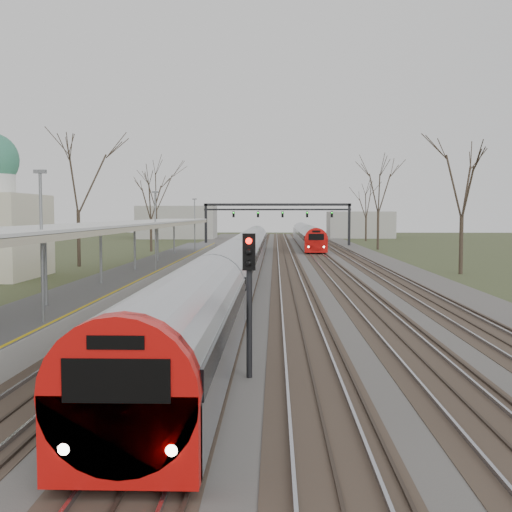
{
  "coord_description": "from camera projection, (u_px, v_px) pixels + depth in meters",
  "views": [
    {
      "loc": [
        -0.04,
        -6.75,
        4.64
      ],
      "look_at": [
        -1.23,
        32.92,
        2.0
      ],
      "focal_mm": 45.0,
      "sensor_mm": 36.0,
      "label": 1
    }
  ],
  "objects": [
    {
      "name": "track_bed",
      "position": [
        278.0,
        261.0,
        61.88
      ],
      "size": [
        24.0,
        160.0,
        0.22
      ],
      "color": "#474442",
      "rests_on": "ground"
    },
    {
      "name": "platform",
      "position": [
        146.0,
        273.0,
        44.68
      ],
      "size": [
        3.5,
        69.0,
        1.0
      ],
      "primitive_type": "cube",
      "color": "#9E9B93",
      "rests_on": "ground"
    },
    {
      "name": "canopy",
      "position": [
        131.0,
        225.0,
        39.95
      ],
      "size": [
        4.1,
        50.0,
        3.11
      ],
      "color": "slate",
      "rests_on": "platform"
    },
    {
      "name": "signal_gantry",
      "position": [
        278.0,
        212.0,
        91.47
      ],
      "size": [
        21.0,
        0.59,
        6.08
      ],
      "color": "black",
      "rests_on": "ground"
    },
    {
      "name": "tree_west_far",
      "position": [
        78.0,
        174.0,
        54.89
      ],
      "size": [
        5.5,
        5.5,
        11.33
      ],
      "color": "#2D231C",
      "rests_on": "ground"
    },
    {
      "name": "tree_east_far",
      "position": [
        463.0,
        178.0,
        48.03
      ],
      "size": [
        5.0,
        5.0,
        10.3
      ],
      "color": "#2D231C",
      "rests_on": "ground"
    },
    {
      "name": "train_near",
      "position": [
        242.0,
        256.0,
        47.28
      ],
      "size": [
        2.62,
        75.21,
        3.05
      ],
      "color": "#AAADB4",
      "rests_on": "ground"
    },
    {
      "name": "train_far",
      "position": [
        306.0,
        235.0,
        93.19
      ],
      "size": [
        2.62,
        45.21,
        3.05
      ],
      "color": "#AAADB4",
      "rests_on": "ground"
    },
    {
      "name": "signal_post",
      "position": [
        249.0,
        284.0,
        17.5
      ],
      "size": [
        0.35,
        0.45,
        4.1
      ],
      "color": "black",
      "rests_on": "ground"
    }
  ]
}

